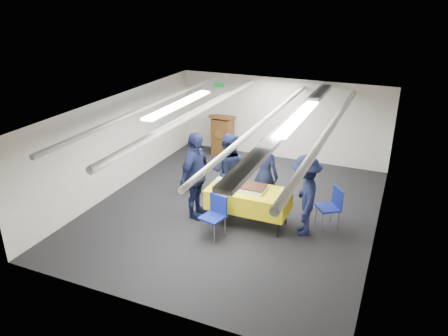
# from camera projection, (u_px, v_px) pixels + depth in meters

# --- Properties ---
(ground) EXTENTS (7.00, 7.00, 0.00)m
(ground) POSITION_uv_depth(u_px,v_px,m) (234.00, 209.00, 9.76)
(ground) COLOR black
(ground) RESTS_ON ground
(room_shell) EXTENTS (6.00, 7.00, 2.30)m
(room_shell) POSITION_uv_depth(u_px,v_px,m) (246.00, 127.00, 9.37)
(room_shell) COLOR beige
(room_shell) RESTS_ON ground
(serving_table) EXTENTS (1.70, 0.84, 0.77)m
(serving_table) POSITION_uv_depth(u_px,v_px,m) (249.00, 199.00, 8.99)
(serving_table) COLOR black
(serving_table) RESTS_ON ground
(sheet_cake) EXTENTS (0.56, 0.44, 0.10)m
(sheet_cake) POSITION_uv_depth(u_px,v_px,m) (252.00, 188.00, 8.89)
(sheet_cake) COLOR white
(sheet_cake) RESTS_ON serving_table
(plate_stack_left) EXTENTS (0.20, 0.20, 0.16)m
(plate_stack_left) POSITION_uv_depth(u_px,v_px,m) (220.00, 182.00, 9.06)
(plate_stack_left) COLOR white
(plate_stack_left) RESTS_ON serving_table
(plate_stack_right) EXTENTS (0.21, 0.21, 0.17)m
(plate_stack_right) POSITION_uv_depth(u_px,v_px,m) (285.00, 194.00, 8.55)
(plate_stack_right) COLOR white
(plate_stack_right) RESTS_ON serving_table
(podium) EXTENTS (0.62, 0.53, 1.25)m
(podium) POSITION_uv_depth(u_px,v_px,m) (223.00, 135.00, 12.68)
(podium) COLOR brown
(podium) RESTS_ON ground
(chair_near) EXTENTS (0.51, 0.51, 0.87)m
(chair_near) POSITION_uv_depth(u_px,v_px,m) (215.00, 212.00, 8.53)
(chair_near) COLOR gray
(chair_near) RESTS_ON ground
(chair_right) EXTENTS (0.59, 0.59, 0.87)m
(chair_right) POSITION_uv_depth(u_px,v_px,m) (332.00, 204.00, 8.86)
(chair_right) COLOR gray
(chair_right) RESTS_ON ground
(chair_left) EXTENTS (0.54, 0.54, 0.87)m
(chair_left) POSITION_uv_depth(u_px,v_px,m) (197.00, 169.00, 10.53)
(chair_left) COLOR gray
(chair_left) RESTS_ON ground
(sailor_a) EXTENTS (0.67, 0.48, 1.72)m
(sailor_a) POSITION_uv_depth(u_px,v_px,m) (264.00, 175.00, 9.35)
(sailor_a) COLOR black
(sailor_a) RESTS_ON ground
(sailor_b) EXTENTS (0.89, 0.72, 1.73)m
(sailor_b) POSITION_uv_depth(u_px,v_px,m) (228.00, 171.00, 9.55)
(sailor_b) COLOR black
(sailor_b) RESTS_ON ground
(sailor_c) EXTENTS (0.50, 1.13, 1.90)m
(sailor_c) POSITION_uv_depth(u_px,v_px,m) (195.00, 176.00, 9.11)
(sailor_c) COLOR black
(sailor_c) RESTS_ON ground
(sailor_d) EXTENTS (0.89, 1.20, 1.66)m
(sailor_d) POSITION_uv_depth(u_px,v_px,m) (305.00, 196.00, 8.53)
(sailor_d) COLOR black
(sailor_d) RESTS_ON ground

